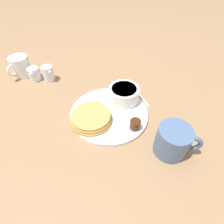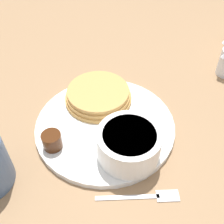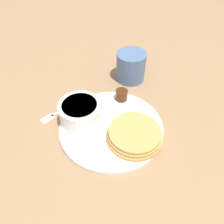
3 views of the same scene
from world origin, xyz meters
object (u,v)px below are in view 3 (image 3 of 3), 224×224
Objects in this scene: coffee_mug at (131,66)px; fork at (57,112)px; bowl at (80,112)px; plate at (111,127)px.

coffee_mug is 0.93× the size of fork.
coffee_mug is at bearing 24.77° from bowl.
coffee_mug is (0.16, 0.16, 0.04)m from plate.
fork is (-0.05, 0.07, -0.04)m from bowl.
bowl is at bearing -155.23° from coffee_mug.
coffee_mug is (0.22, 0.10, 0.00)m from bowl.
bowl is 0.88× the size of coffee_mug.
fork is at bearing -172.47° from coffee_mug.
plate is at bearing -45.97° from bowl.
coffee_mug is at bearing 7.53° from fork.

